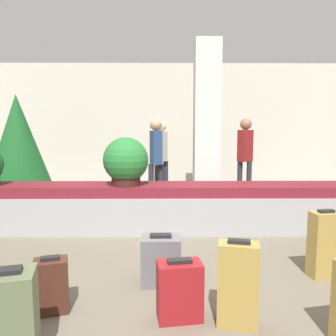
% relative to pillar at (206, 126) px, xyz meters
% --- Properties ---
extents(ground_plane, '(18.00, 18.00, 0.00)m').
position_rel_pillar_xyz_m(ground_plane, '(-0.76, -3.06, -1.60)').
color(ground_plane, '#6B6051').
extents(back_wall, '(18.00, 0.06, 3.20)m').
position_rel_pillar_xyz_m(back_wall, '(-0.76, 2.20, 0.00)').
color(back_wall, beige).
rests_on(back_wall, ground_plane).
extents(carousel, '(8.79, 0.81, 0.70)m').
position_rel_pillar_xyz_m(carousel, '(-0.76, -1.43, -1.27)').
color(carousel, '#9E9EA3').
rests_on(carousel, ground_plane).
extents(pillar, '(0.48, 0.48, 3.20)m').
position_rel_pillar_xyz_m(pillar, '(0.00, 0.00, 0.00)').
color(pillar, silver).
rests_on(pillar, ground_plane).
extents(suitcase_1, '(0.39, 0.28, 0.51)m').
position_rel_pillar_xyz_m(suitcase_1, '(-0.84, -3.24, -1.36)').
color(suitcase_1, slate).
rests_on(suitcase_1, ground_plane).
extents(suitcase_2, '(0.32, 0.26, 0.48)m').
position_rel_pillar_xyz_m(suitcase_2, '(-1.76, -3.74, -1.37)').
color(suitcase_2, '#472319').
rests_on(suitcase_2, ground_plane).
extents(suitcase_4, '(0.34, 0.24, 0.69)m').
position_rel_pillar_xyz_m(suitcase_4, '(-0.24, -3.95, -1.26)').
color(suitcase_4, '#A3843D').
rests_on(suitcase_4, ground_plane).
extents(suitcase_5, '(0.38, 0.27, 0.50)m').
position_rel_pillar_xyz_m(suitcase_5, '(-0.69, -3.86, -1.36)').
color(suitcase_5, maroon).
rests_on(suitcase_5, ground_plane).
extents(suitcase_6, '(0.40, 0.35, 0.65)m').
position_rel_pillar_xyz_m(suitcase_6, '(-1.81, -4.37, -1.29)').
color(suitcase_6, '#5B6647').
rests_on(suitcase_6, ground_plane).
extents(suitcase_7, '(0.32, 0.23, 0.72)m').
position_rel_pillar_xyz_m(suitcase_7, '(0.85, -3.11, -1.25)').
color(suitcase_7, '#A3843D').
rests_on(suitcase_7, ground_plane).
extents(potted_plant_2, '(0.67, 0.67, 0.72)m').
position_rel_pillar_xyz_m(potted_plant_2, '(-1.39, -1.51, -0.55)').
color(potted_plant_2, '#381914').
rests_on(potted_plant_2, carousel).
extents(traveler_0, '(0.31, 0.36, 1.72)m').
position_rel_pillar_xyz_m(traveler_0, '(-0.89, 0.99, -0.57)').
color(traveler_0, '#282833').
rests_on(traveler_0, ground_plane).
extents(traveler_1, '(0.36, 0.34, 1.77)m').
position_rel_pillar_xyz_m(traveler_1, '(0.91, 0.61, -0.53)').
color(traveler_1, '#282833').
rests_on(traveler_1, ground_plane).
extents(traveler_2, '(0.31, 0.36, 1.75)m').
position_rel_pillar_xyz_m(traveler_2, '(-0.98, 0.17, -0.55)').
color(traveler_2, '#282833').
rests_on(traveler_2, ground_plane).
extents(decorated_tree, '(1.38, 1.38, 2.20)m').
position_rel_pillar_xyz_m(decorated_tree, '(-3.66, 0.03, -0.41)').
color(decorated_tree, '#4C331E').
rests_on(decorated_tree, ground_plane).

